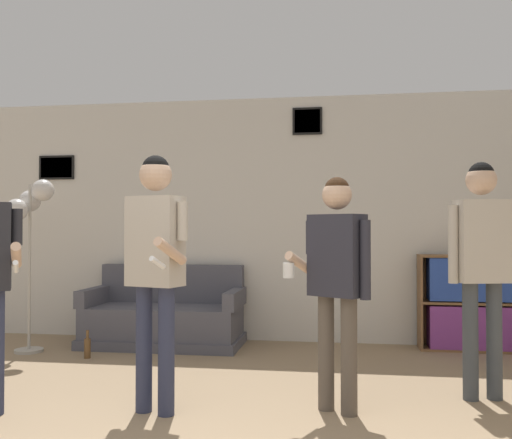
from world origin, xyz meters
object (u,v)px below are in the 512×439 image
object	(u,v)px
couch	(165,318)
floor_lamp	(30,213)
person_player_foreground_center	(155,253)
person_spectator_near_bookshelf	(482,253)
person_watcher_holding_cup	(337,269)
drinking_cup	(485,250)
bottle_on_floor	(87,347)
bookshelf	(471,303)

from	to	relation	value
couch	floor_lamp	world-z (taller)	floor_lamp
floor_lamp	person_player_foreground_center	bearing A→B (deg)	-41.51
floor_lamp	person_spectator_near_bookshelf	distance (m)	4.25
couch	person_watcher_holding_cup	bearing A→B (deg)	-47.42
floor_lamp	drinking_cup	bearing A→B (deg)	9.33
couch	bottle_on_floor	bearing A→B (deg)	-126.43
couch	person_watcher_holding_cup	size ratio (longest dim) A/B	1.05
person_player_foreground_center	person_spectator_near_bookshelf	bearing A→B (deg)	16.19
bookshelf	bottle_on_floor	bearing A→B (deg)	-166.03
person_spectator_near_bookshelf	floor_lamp	bearing A→B (deg)	166.27
person_watcher_holding_cup	bottle_on_floor	bearing A→B (deg)	151.68
couch	floor_lamp	size ratio (longest dim) A/B	0.96
person_watcher_holding_cup	bottle_on_floor	distance (m)	2.83
person_player_foreground_center	person_spectator_near_bookshelf	distance (m)	2.34
couch	person_watcher_holding_cup	xyz separation A→B (m)	(1.84, -2.00, 0.68)
person_watcher_holding_cup	person_spectator_near_bookshelf	bearing A→B (deg)	23.36
bookshelf	drinking_cup	xyz separation A→B (m)	(0.14, 0.00, 0.54)
couch	person_player_foreground_center	world-z (taller)	person_player_foreground_center
bookshelf	person_spectator_near_bookshelf	xyz separation A→B (m)	(-0.30, -1.76, 0.58)
floor_lamp	bottle_on_floor	bearing A→B (deg)	-13.99
bookshelf	floor_lamp	world-z (taller)	floor_lamp
bookshelf	person_watcher_holding_cup	size ratio (longest dim) A/B	0.66
drinking_cup	person_watcher_holding_cup	bearing A→B (deg)	-123.91
person_spectator_near_bookshelf	couch	bearing A→B (deg)	151.64
bookshelf	couch	bearing A→B (deg)	-176.39
bottle_on_floor	person_spectator_near_bookshelf	bearing A→B (deg)	-13.68
drinking_cup	person_spectator_near_bookshelf	bearing A→B (deg)	-104.17
bottle_on_floor	drinking_cup	distance (m)	4.07
floor_lamp	bottle_on_floor	world-z (taller)	floor_lamp
person_player_foreground_center	person_spectator_near_bookshelf	xyz separation A→B (m)	(2.24, 0.65, -0.01)
person_watcher_holding_cup	floor_lamp	bearing A→B (deg)	154.70
drinking_cup	bookshelf	bearing A→B (deg)	-179.71
couch	bottle_on_floor	world-z (taller)	couch
person_player_foreground_center	bookshelf	bearing A→B (deg)	43.38
floor_lamp	person_player_foreground_center	size ratio (longest dim) A/B	1.00
bookshelf	person_player_foreground_center	size ratio (longest dim) A/B	0.60
bookshelf	person_watcher_holding_cup	xyz separation A→B (m)	(-1.34, -2.20, 0.48)
floor_lamp	person_player_foreground_center	xyz separation A→B (m)	(1.87, -1.66, -0.33)
person_spectator_near_bookshelf	drinking_cup	world-z (taller)	person_spectator_near_bookshelf
bookshelf	person_watcher_holding_cup	distance (m)	2.62
person_watcher_holding_cup	person_spectator_near_bookshelf	size ratio (longest dim) A/B	0.92
bookshelf	floor_lamp	distance (m)	4.57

